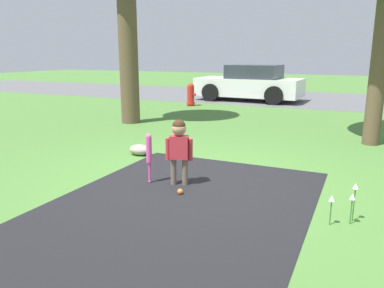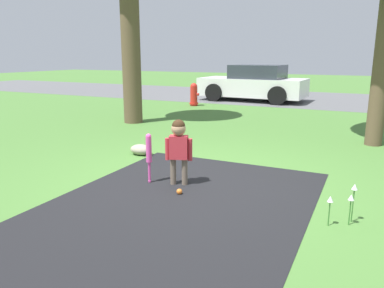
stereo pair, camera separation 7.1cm
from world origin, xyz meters
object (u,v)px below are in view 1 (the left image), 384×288
child (179,143)px  parked_car (250,84)px  fire_hydrant (191,95)px  sports_ball (180,192)px  baseball_bat (149,151)px

child → parked_car: size_ratio=0.22×
fire_hydrant → parked_car: size_ratio=0.20×
child → sports_ball: child is taller
child → baseball_bat: (-0.40, -0.10, -0.13)m
baseball_bat → parked_car: bearing=98.5°
child → baseball_bat: 0.43m
child → fire_hydrant: 7.95m
fire_hydrant → sports_ball: bearing=-65.8°
child → fire_hydrant: size_ratio=1.15×
sports_ball → fire_hydrant: bearing=114.2°
child → baseball_bat: child is taller
sports_ball → fire_hydrant: 8.31m
child → parked_car: bearing=81.9°
child → parked_car: (-1.84, 9.55, 0.06)m
fire_hydrant → child: bearing=-66.0°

